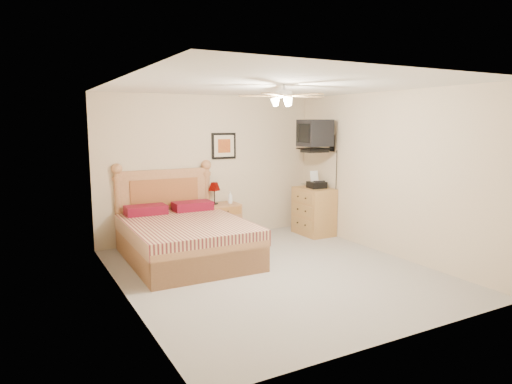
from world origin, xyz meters
The scene contains 17 objects.
floor centered at (0.00, 0.00, 0.00)m, with size 4.50×4.50×0.00m, color gray.
ceiling centered at (0.00, 0.00, 2.50)m, with size 4.00×4.50×0.04m, color white.
wall_back centered at (0.00, 2.25, 1.25)m, with size 4.00×0.04×2.50m, color beige.
wall_front centered at (0.00, -2.25, 1.25)m, with size 4.00×0.04×2.50m, color beige.
wall_left centered at (-2.00, 0.00, 1.25)m, with size 0.04×4.50×2.50m, color beige.
wall_right centered at (2.00, 0.00, 1.25)m, with size 0.04×4.50×2.50m, color beige.
bed centered at (-0.86, 1.12, 0.70)m, with size 1.64×2.15×1.39m, color #A86B43, non-canonical shape.
nightstand centered at (0.12, 2.00, 0.31)m, with size 0.58×0.43×0.63m, color #9D6F44.
table_lamp centered at (0.00, 2.04, 0.82)m, with size 0.21×0.21×0.38m, color #4F0300, non-canonical shape.
lotion_bottle centered at (0.26, 1.97, 0.73)m, with size 0.08×0.08×0.21m, color white.
framed_picture centered at (0.27, 2.23, 1.62)m, with size 0.46×0.04×0.46m, color black.
dresser centered at (1.73, 1.51, 0.43)m, with size 0.51×0.73×0.86m, color #A3723B.
fax_machine centered at (1.75, 1.47, 1.01)m, with size 0.29×0.31×0.31m, color black, non-canonical shape.
magazine_lower centered at (1.71, 1.74, 0.87)m, with size 0.18×0.24×0.02m, color #B5A791.
magazine_upper centered at (1.72, 1.76, 0.89)m, with size 0.18×0.24×0.02m, color gray.
wall_tv centered at (1.75, 1.34, 1.81)m, with size 0.56×0.46×0.58m, color black, non-canonical shape.
ceiling_fan centered at (0.00, -0.20, 2.36)m, with size 1.14×1.14×0.28m, color white, non-canonical shape.
Camera 1 is at (-3.10, -5.16, 2.02)m, focal length 32.00 mm.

